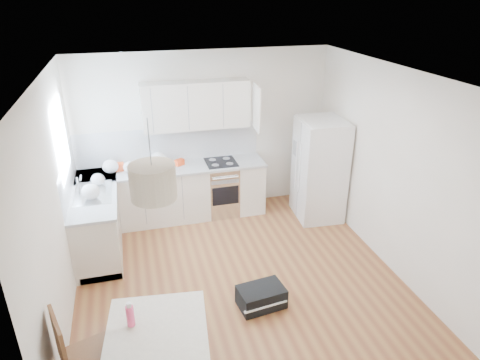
{
  "coord_description": "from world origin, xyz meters",
  "views": [
    {
      "loc": [
        -1.2,
        -4.62,
        3.59
      ],
      "look_at": [
        0.15,
        0.4,
        1.22
      ],
      "focal_mm": 32.0,
      "sensor_mm": 36.0,
      "label": 1
    }
  ],
  "objects_px": {
    "dining_table": "(157,334)",
    "dining_chair": "(90,354)",
    "refrigerator": "(320,169)",
    "gym_bag": "(261,297)"
  },
  "relations": [
    {
      "from": "dining_table",
      "to": "dining_chair",
      "type": "relative_size",
      "value": 0.97
    },
    {
      "from": "refrigerator",
      "to": "dining_table",
      "type": "height_order",
      "value": "refrigerator"
    },
    {
      "from": "dining_table",
      "to": "dining_chair",
      "type": "xyz_separation_m",
      "value": [
        -0.62,
        0.03,
        -0.12
      ]
    },
    {
      "from": "refrigerator",
      "to": "dining_table",
      "type": "relative_size",
      "value": 1.65
    },
    {
      "from": "refrigerator",
      "to": "gym_bag",
      "type": "xyz_separation_m",
      "value": [
        -1.62,
        -1.96,
        -0.71
      ]
    },
    {
      "from": "refrigerator",
      "to": "gym_bag",
      "type": "distance_m",
      "value": 2.64
    },
    {
      "from": "refrigerator",
      "to": "dining_table",
      "type": "xyz_separation_m",
      "value": [
        -2.91,
        -2.79,
        -0.19
      ]
    },
    {
      "from": "dining_table",
      "to": "gym_bag",
      "type": "height_order",
      "value": "dining_table"
    },
    {
      "from": "gym_bag",
      "to": "dining_table",
      "type": "bearing_deg",
      "value": -154.35
    },
    {
      "from": "dining_table",
      "to": "gym_bag",
      "type": "bearing_deg",
      "value": 39.49
    }
  ]
}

